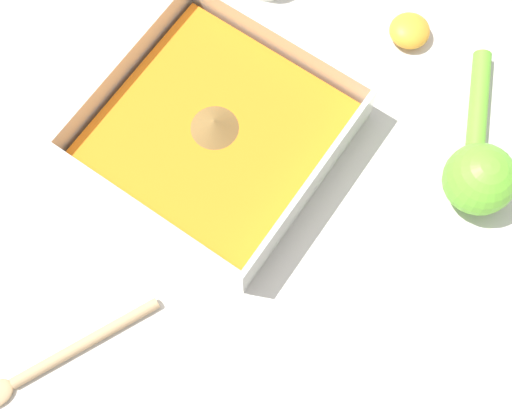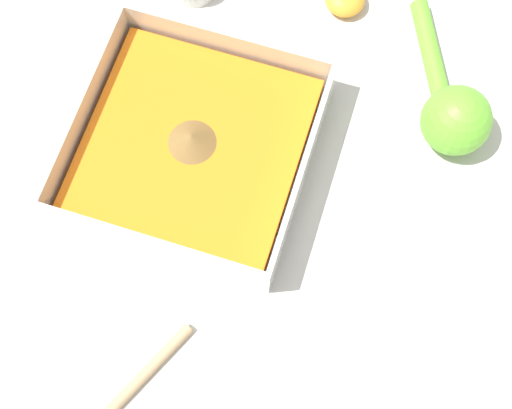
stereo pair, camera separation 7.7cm
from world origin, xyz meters
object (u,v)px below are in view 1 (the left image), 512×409
object	(u,v)px
square_dish	(216,134)
lemon_half	(410,31)
wooden_spoon	(58,359)
lemon_squeezer	(479,170)

from	to	relation	value
square_dish	lemon_half	world-z (taller)	square_dish
square_dish	wooden_spoon	size ratio (longest dim) A/B	1.31
square_dish	lemon_half	xyz separation A→B (m)	(-0.11, -0.25, -0.01)
lemon_squeezer	wooden_spoon	bearing A→B (deg)	-56.18
wooden_spoon	lemon_squeezer	bearing A→B (deg)	173.60
lemon_squeezer	wooden_spoon	size ratio (longest dim) A/B	1.03
lemon_squeezer	wooden_spoon	distance (m)	0.50
lemon_half	wooden_spoon	xyz separation A→B (m)	(0.10, 0.55, -0.01)
lemon_half	lemon_squeezer	bearing A→B (deg)	141.48
wooden_spoon	lemon_half	bearing A→B (deg)	-165.37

